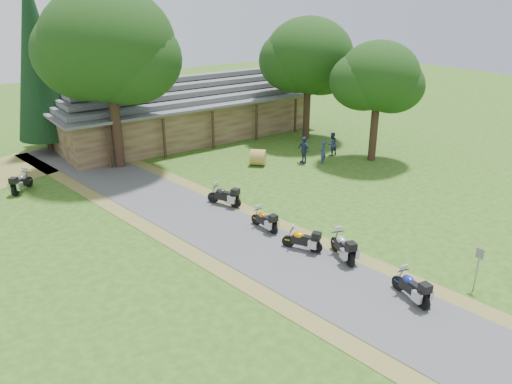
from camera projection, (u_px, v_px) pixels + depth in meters
ground at (340, 289)px, 19.73m from camera, size 120.00×120.00×0.00m
driveway at (269, 253)px, 22.48m from camera, size 51.95×51.95×0.00m
lodge at (184, 106)px, 40.18m from camera, size 21.40×9.40×4.90m
motorcycle_row_a at (411, 286)px, 18.82m from camera, size 0.90×1.85×1.22m
motorcycle_row_b at (343, 245)px, 21.77m from camera, size 1.18×1.97×1.28m
motorcycle_row_c at (302, 239)px, 22.49m from camera, size 1.31×1.74×1.16m
motorcycle_row_d at (264, 219)px, 24.48m from camera, size 0.66×1.69×1.14m
motorcycle_row_e at (224, 195)px, 27.27m from camera, size 1.35×1.91×1.25m
motorcycle_carport_b at (21, 181)px, 29.23m from camera, size 1.69×1.76×1.26m
person_a at (323, 150)px, 33.93m from camera, size 0.67×0.65×1.91m
person_b at (332, 142)px, 35.72m from camera, size 0.57×0.42×1.97m
person_c at (304, 148)px, 34.00m from camera, size 0.48×0.64×2.19m
hay_bale at (258, 157)px, 33.78m from camera, size 1.48×1.48×1.09m
sign_post at (477, 269)px, 19.36m from camera, size 0.33×0.05×1.82m
oak_lodge_left at (110, 69)px, 31.32m from camera, size 8.33×8.33×12.86m
oak_lodge_right at (308, 72)px, 38.35m from camera, size 6.73×6.73×10.53m
oak_driveway at (377, 93)px, 33.32m from camera, size 5.39×5.39×9.41m
cedar_near at (38, 63)px, 34.68m from camera, size 4.07×4.07×12.70m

